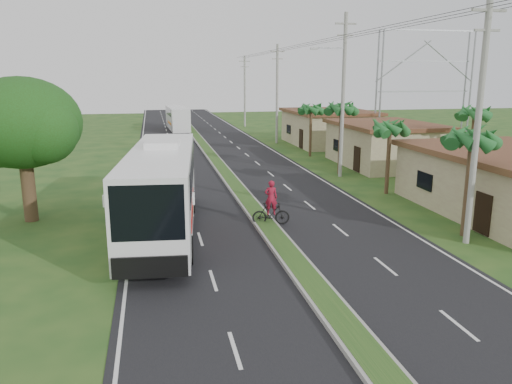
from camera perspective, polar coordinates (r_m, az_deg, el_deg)
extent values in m
plane|color=#1D4519|center=(19.81, 5.31, -9.26)|extent=(180.00, 180.00, 0.00)
cube|color=black|center=(38.63, -3.37, 1.86)|extent=(14.00, 160.00, 0.02)
cube|color=gray|center=(38.61, -3.37, 1.99)|extent=(1.20, 160.00, 0.17)
cube|color=#1D4519|center=(38.59, -3.38, 2.12)|extent=(0.95, 160.00, 0.02)
cube|color=silver|center=(38.26, -13.35, 1.40)|extent=(0.12, 160.00, 0.01)
cube|color=silver|center=(40.13, 6.14, 2.22)|extent=(0.12, 160.00, 0.01)
cube|color=tan|center=(44.43, 14.43, 5.12)|extent=(7.00, 10.00, 3.35)
cube|color=#54291D|center=(44.22, 14.57, 7.48)|extent=(7.60, 10.60, 0.32)
cube|color=tan|center=(57.22, 8.27, 7.17)|extent=(8.00, 11.00, 3.50)
cube|color=#54291D|center=(57.06, 8.34, 9.08)|extent=(8.60, 11.60, 0.32)
cylinder|color=#473321|center=(25.60, 23.02, 0.74)|extent=(0.26, 0.26, 5.00)
cylinder|color=#473321|center=(33.45, 14.87, 3.68)|extent=(0.26, 0.26, 4.60)
cylinder|color=#473321|center=(39.49, 9.60, 5.90)|extent=(0.26, 0.26, 5.40)
cylinder|color=#473321|center=(48.11, 6.25, 6.91)|extent=(0.26, 0.26, 4.80)
cylinder|color=#473321|center=(40.11, 23.42, 4.98)|extent=(0.26, 0.26, 5.20)
cylinder|color=#473321|center=(28.78, -24.59, 0.84)|extent=(0.70, 0.70, 4.00)
ellipsoid|color=#204011|center=(28.34, -25.21, 7.17)|extent=(6.00, 6.00, 4.68)
sphere|color=#204011|center=(27.14, -23.14, 6.52)|extent=(3.40, 3.40, 3.40)
cylinder|color=gray|center=(24.08, 24.02, 7.17)|extent=(0.28, 0.28, 11.00)
cube|color=gray|center=(24.15, 25.10, 18.31)|extent=(1.60, 0.12, 0.12)
cube|color=gray|center=(24.07, 24.91, 16.42)|extent=(1.20, 0.10, 0.10)
cylinder|color=gray|center=(38.18, 9.91, 10.62)|extent=(0.28, 0.28, 12.00)
cube|color=gray|center=(38.33, 10.23, 18.41)|extent=(1.60, 0.12, 0.12)
cube|color=gray|center=(38.26, 10.18, 17.22)|extent=(1.20, 0.10, 0.10)
cube|color=gray|center=(37.78, 8.36, 15.97)|extent=(2.40, 0.10, 0.10)
cylinder|color=gray|center=(57.26, 2.42, 11.06)|extent=(0.28, 0.28, 11.00)
cube|color=gray|center=(57.29, 2.47, 15.76)|extent=(1.60, 0.12, 0.12)
cube|color=gray|center=(57.26, 2.46, 14.96)|extent=(1.20, 0.10, 0.10)
cylinder|color=gray|center=(76.81, -1.30, 11.39)|extent=(0.28, 0.28, 10.50)
cube|color=gray|center=(76.81, -1.31, 14.71)|extent=(1.60, 0.12, 0.12)
cube|color=gray|center=(76.79, -1.31, 14.12)|extent=(1.20, 0.10, 0.10)
cylinder|color=gray|center=(52.12, 14.07, 11.04)|extent=(0.18, 0.18, 12.00)
cylinder|color=gray|center=(57.15, 23.30, 10.53)|extent=(0.18, 0.18, 12.00)
cylinder|color=gray|center=(53.02, 13.59, 11.09)|extent=(0.18, 0.18, 12.00)
cylinder|color=gray|center=(57.98, 22.73, 10.60)|extent=(0.18, 0.18, 12.00)
cube|color=gray|center=(54.90, 18.63, 10.84)|extent=(10.00, 0.14, 0.14)
cube|color=gray|center=(54.90, 18.87, 13.96)|extent=(10.00, 0.14, 0.14)
cube|color=gray|center=(55.06, 19.10, 17.08)|extent=(10.00, 0.14, 0.14)
cube|color=white|center=(24.43, -10.65, 0.56)|extent=(4.14, 13.90, 3.59)
cube|color=black|center=(24.95, -10.62, 2.68)|extent=(3.93, 11.18, 1.44)
cube|color=black|center=(17.73, -12.28, -2.35)|extent=(2.57, 0.38, 2.01)
cube|color=#B5110F|center=(23.27, -10.82, -1.89)|extent=(3.45, 6.18, 0.63)
cube|color=#EAB113|center=(25.00, -10.50, -1.52)|extent=(3.21, 3.68, 0.29)
cube|color=white|center=(25.44, -10.62, 5.54)|extent=(1.85, 2.88, 0.32)
cylinder|color=black|center=(20.90, -14.85, -6.71)|extent=(0.48, 1.22, 1.19)
cylinder|color=black|center=(20.66, -7.72, -6.60)|extent=(0.48, 1.22, 1.19)
cylinder|color=black|center=(28.49, -12.57, -1.29)|extent=(0.48, 1.22, 1.19)
cylinder|color=black|center=(28.31, -7.38, -1.17)|extent=(0.48, 1.22, 1.19)
cube|color=white|center=(72.79, -8.97, 8.35)|extent=(2.93, 11.26, 3.11)
cube|color=black|center=(73.20, -9.03, 9.10)|extent=(2.85, 8.35, 1.06)
cube|color=orange|center=(71.88, -8.87, 7.82)|extent=(2.72, 5.45, 0.34)
cylinder|color=black|center=(68.23, -9.44, 6.98)|extent=(0.33, 0.94, 0.93)
cylinder|color=black|center=(68.45, -7.65, 7.06)|extent=(0.33, 0.94, 0.93)
cylinder|color=black|center=(76.90, -10.04, 7.63)|extent=(0.33, 0.94, 0.93)
cylinder|color=black|center=(77.09, -8.44, 7.70)|extent=(0.33, 0.94, 0.93)
imported|color=black|center=(25.75, 1.72, -2.53)|extent=(2.00, 0.82, 1.16)
imported|color=maroon|center=(25.53, 1.73, -0.65)|extent=(0.71, 0.52, 1.80)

